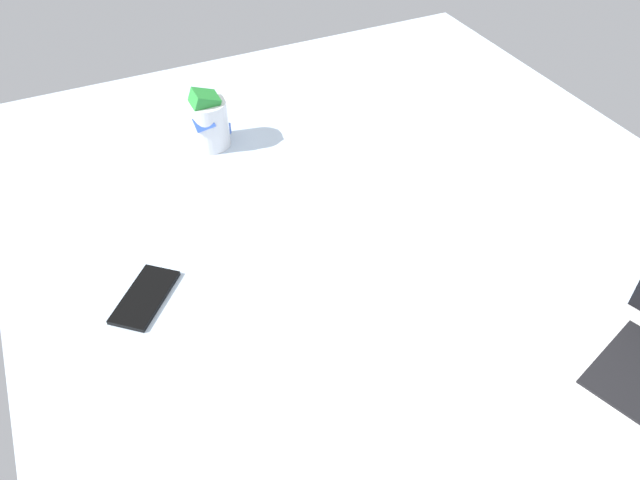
{
  "coord_description": "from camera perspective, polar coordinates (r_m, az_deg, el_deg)",
  "views": [
    {
      "loc": [
        69.08,
        -49.8,
        97.76
      ],
      "look_at": [
        -3.47,
        -15.52,
        24.0
      ],
      "focal_mm": 34.51,
      "sensor_mm": 36.0,
      "label": 1
    }
  ],
  "objects": [
    {
      "name": "snack_cup",
      "position": [
        1.42,
        -10.34,
        10.76
      ],
      "size": [
        9.48,
        9.68,
        14.28
      ],
      "color": "silver",
      "rests_on": "bed_mattress"
    },
    {
      "name": "cell_phone",
      "position": [
        1.11,
        -15.92,
        -5.1
      ],
      "size": [
        15.03,
        14.31,
        0.8
      ],
      "primitive_type": "cube",
      "rotation": [
        0.0,
        0.0,
        0.86
      ],
      "color": "black",
      "rests_on": "bed_mattress"
    },
    {
      "name": "bed_mattress",
      "position": [
        1.23,
        7.26,
        -4.04
      ],
      "size": [
        180.0,
        140.0,
        18.0
      ],
      "primitive_type": "cube",
      "color": "silver",
      "rests_on": "ground"
    }
  ]
}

